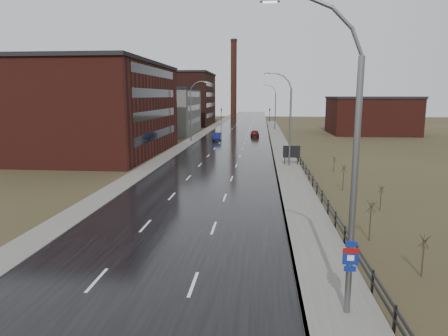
% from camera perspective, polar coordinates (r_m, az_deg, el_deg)
% --- Properties ---
extents(ground, '(320.00, 320.00, 0.00)m').
position_cam_1_polar(ground, '(16.41, -15.53, -21.78)').
color(ground, '#2D2819').
rests_on(ground, ground).
extents(road, '(14.00, 300.00, 0.06)m').
position_cam_1_polar(road, '(73.62, 1.16, 3.56)').
color(road, black).
rests_on(road, ground).
extents(sidewalk_right, '(3.20, 180.00, 0.18)m').
position_cam_1_polar(sidewalk_right, '(48.79, 9.12, 0.07)').
color(sidewalk_right, '#595651').
rests_on(sidewalk_right, ground).
extents(curb_right, '(0.16, 180.00, 0.18)m').
position_cam_1_polar(curb_right, '(48.71, 7.33, 0.10)').
color(curb_right, slate).
rests_on(curb_right, ground).
extents(sidewalk_left, '(2.40, 260.00, 0.12)m').
position_cam_1_polar(sidewalk_left, '(74.66, -5.14, 3.64)').
color(sidewalk_left, '#595651').
rests_on(sidewalk_left, ground).
extents(warehouse_near, '(22.44, 28.56, 13.50)m').
position_cam_1_polar(warehouse_near, '(63.64, -19.28, 8.03)').
color(warehouse_near, '#471914').
rests_on(warehouse_near, ground).
extents(warehouse_mid, '(16.32, 20.40, 10.50)m').
position_cam_1_polar(warehouse_mid, '(93.93, -9.13, 8.08)').
color(warehouse_mid, slate).
rests_on(warehouse_mid, ground).
extents(warehouse_far, '(26.52, 24.48, 15.50)m').
position_cam_1_polar(warehouse_far, '(124.20, -7.96, 9.77)').
color(warehouse_far, '#331611').
rests_on(warehouse_far, ground).
extents(building_right, '(18.36, 16.32, 8.50)m').
position_cam_1_polar(building_right, '(98.26, 20.22, 7.09)').
color(building_right, '#471914').
rests_on(building_right, ground).
extents(smokestack, '(2.70, 2.70, 30.70)m').
position_cam_1_polar(smokestack, '(163.47, 1.39, 12.67)').
color(smokestack, '#331611').
rests_on(smokestack, ground).
extents(streetlight_main, '(3.91, 0.29, 12.11)m').
position_cam_1_polar(streetlight_main, '(15.47, 17.07, 0.32)').
color(streetlight_main, slate).
rests_on(streetlight_main, ground).
extents(streetlight_right_mid, '(3.36, 0.28, 11.35)m').
position_cam_1_polar(streetlight_right_mid, '(49.11, 9.11, 6.90)').
color(streetlight_right_mid, slate).
rests_on(streetlight_right_mid, ground).
extents(streetlight_left, '(3.36, 0.28, 11.35)m').
position_cam_1_polar(streetlight_left, '(76.10, -4.56, 8.14)').
color(streetlight_left, slate).
rests_on(streetlight_left, ground).
extents(streetlight_right_far, '(3.36, 0.28, 11.35)m').
position_cam_1_polar(streetlight_right_far, '(103.02, 7.18, 8.64)').
color(streetlight_right_far, slate).
rests_on(streetlight_right_far, ground).
extents(guardrail, '(0.10, 53.05, 1.10)m').
position_cam_1_polar(guardrail, '(32.61, 14.01, -4.07)').
color(guardrail, black).
rests_on(guardrail, ground).
extents(shrub_b, '(0.50, 0.52, 2.08)m').
position_cam_1_polar(shrub_b, '(21.78, 26.57, -11.03)').
color(shrub_b, '#382D23').
rests_on(shrub_b, ground).
extents(shrub_c, '(0.59, 0.62, 2.48)m').
position_cam_1_polar(shrub_c, '(25.61, 20.19, -6.93)').
color(shrub_c, '#382D23').
rests_on(shrub_c, ground).
extents(shrub_d, '(0.47, 0.50, 1.97)m').
position_cam_1_polar(shrub_d, '(32.51, 21.49, -3.92)').
color(shrub_d, '#382D23').
rests_on(shrub_d, ground).
extents(shrub_e, '(0.58, 0.61, 2.45)m').
position_cam_1_polar(shrub_e, '(38.22, 16.69, -1.20)').
color(shrub_e, '#382D23').
rests_on(shrub_e, ground).
extents(shrub_f, '(0.43, 0.45, 1.79)m').
position_cam_1_polar(shrub_f, '(47.41, 15.45, 0.58)').
color(shrub_f, '#382D23').
rests_on(shrub_f, ground).
extents(billboard, '(2.11, 0.17, 2.55)m').
position_cam_1_polar(billboard, '(50.26, 9.61, 2.23)').
color(billboard, black).
rests_on(billboard, ground).
extents(traffic_light_left, '(0.58, 2.73, 5.30)m').
position_cam_1_polar(traffic_light_left, '(133.65, -0.39, 8.54)').
color(traffic_light_left, black).
rests_on(traffic_light_left, ground).
extents(traffic_light_right, '(0.58, 2.73, 5.30)m').
position_cam_1_polar(traffic_light_right, '(133.02, 6.56, 8.46)').
color(traffic_light_right, black).
rests_on(traffic_light_right, ground).
extents(car_near, '(1.80, 4.66, 1.51)m').
position_cam_1_polar(car_near, '(77.97, -0.99, 4.47)').
color(car_near, '#0E1248').
rests_on(car_near, ground).
extents(car_far, '(2.04, 4.37, 1.45)m').
position_cam_1_polar(car_far, '(85.58, 4.43, 4.94)').
color(car_far, '#510D0D').
rests_on(car_far, ground).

